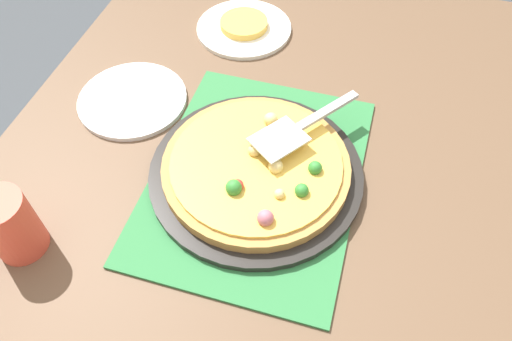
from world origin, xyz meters
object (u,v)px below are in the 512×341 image
Objects in this scene: served_slice_right at (244,24)px; plate_far_right at (244,28)px; cup_far at (10,225)px; pizza_server at (300,127)px; pizza_pan at (256,173)px; pizza at (257,166)px; plate_side at (133,100)px.

plate_far_right is at bearing 0.00° from served_slice_right.
plate_far_right is 1.83× the size of cup_far.
cup_far reaches higher than pizza_server.
pizza_pan is 1.15× the size of pizza.
plate_side is at bearing -4.51° from cup_far.
pizza is at bearing -159.94° from plate_far_right.
plate_far_right is at bearing 32.10° from pizza_server.
plate_side is (0.12, 0.30, -0.03)m from pizza.
pizza_pan is 3.45× the size of served_slice_right.
pizza_server is (0.08, -0.06, 0.04)m from pizza.
plate_side is 0.33m from served_slice_right.
pizza_server is (0.32, -0.38, 0.01)m from cup_far.
served_slice_right is at bearing 0.00° from plate_far_right.
plate_far_right is 0.01m from served_slice_right.
pizza_server reaches higher than plate_far_right.
pizza_pan reaches higher than plate_far_right.
plate_far_right is at bearing -27.20° from plate_side.
pizza_pan reaches higher than plate_side.
cup_far reaches higher than pizza_pan.
served_slice_right is at bearing -27.20° from plate_side.
pizza is at bearing 144.82° from pizza_server.
pizza reaches higher than plate_side.
served_slice_right is 0.67m from cup_far.
cup_far is at bearing 125.97° from pizza.
plate_far_right is 1.04× the size of pizza_server.
cup_far is at bearing 126.20° from pizza_pan.
pizza_server is at bearing -147.90° from served_slice_right.
served_slice_right is (0.41, 0.15, 0.01)m from pizza_pan.
pizza is 2.75× the size of cup_far.
pizza is 0.43m from plate_far_right.
plate_side is 2.00× the size of served_slice_right.
plate_side is 1.04× the size of pizza_server.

